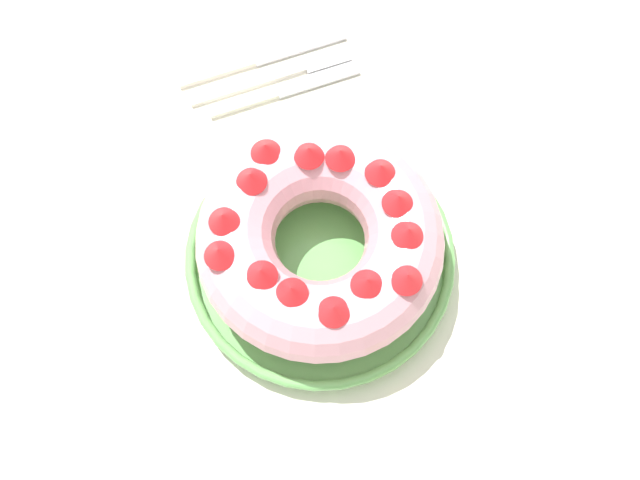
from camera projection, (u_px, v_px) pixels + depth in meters
The scene contains 8 objects.
ground_plane at pixel (312, 371), 1.60m from camera, with size 8.00×8.00×0.00m, color #4C4742.
dining_table at pixel (306, 268), 0.97m from camera, with size 1.48×1.25×0.76m.
serving_dish at pixel (320, 258), 0.88m from camera, with size 0.31×0.31×0.03m.
bundt_cake at pixel (320, 239), 0.82m from camera, with size 0.28×0.28×0.10m.
fork at pixel (283, 74), 0.98m from camera, with size 0.02×0.22×0.01m.
serving_knife at pixel (251, 61), 0.99m from camera, with size 0.02×0.23×0.01m.
cake_knife at pixel (274, 93), 0.97m from camera, with size 0.02×0.20×0.01m.
napkin at pixel (450, 446), 0.81m from camera, with size 0.13×0.09×0.00m, color beige.
Camera 1 is at (0.30, -0.09, 1.60)m, focal length 42.00 mm.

